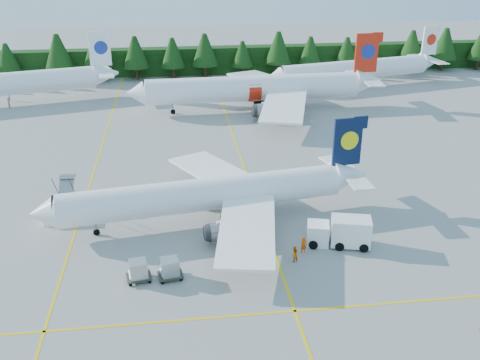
{
  "coord_description": "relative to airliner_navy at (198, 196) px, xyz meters",
  "views": [
    {
      "loc": [
        -3.04,
        -40.91,
        27.81
      ],
      "look_at": [
        3.87,
        13.13,
        3.5
      ],
      "focal_mm": 40.0,
      "sensor_mm": 36.0,
      "label": 1
    }
  ],
  "objects": [
    {
      "name": "service_truck",
      "position": [
        13.56,
        -6.6,
        -1.63
      ],
      "size": [
        6.56,
        3.67,
        2.99
      ],
      "rotation": [
        0.0,
        0.0,
        -0.24
      ],
      "color": "white",
      "rests_on": "ground"
    },
    {
      "name": "taxi_stripe_a",
      "position": [
        -13.06,
        9.55,
        -3.11
      ],
      "size": [
        0.25,
        120.0,
        0.01
      ],
      "primitive_type": "cube",
      "color": "yellow",
      "rests_on": "ground"
    },
    {
      "name": "taxi_stripe_b",
      "position": [
        6.94,
        9.55,
        -3.11
      ],
      "size": [
        0.25,
        120.0,
        0.01
      ],
      "primitive_type": "cube",
      "color": "yellow",
      "rests_on": "ground"
    },
    {
      "name": "crew_a",
      "position": [
        9.75,
        -7.63,
        -2.23
      ],
      "size": [
        0.74,
        0.61,
        1.75
      ],
      "primitive_type": "imported",
      "rotation": [
        0.0,
        0.0,
        0.35
      ],
      "color": "#E44904",
      "rests_on": "ground"
    },
    {
      "name": "crew_c",
      "position": [
        1.79,
        -4.37,
        -2.34
      ],
      "size": [
        0.71,
        0.77,
        1.55
      ],
      "primitive_type": "imported",
      "rotation": [
        0.0,
        0.0,
        0.99
      ],
      "color": "orange",
      "rests_on": "ground"
    },
    {
      "name": "airliner_red",
      "position": [
        11.37,
        41.06,
        0.82
      ],
      "size": [
        44.97,
        36.97,
        13.07
      ],
      "rotation": [
        0.0,
        0.0,
        0.04
      ],
      "color": "white",
      "rests_on": "ground"
    },
    {
      "name": "taxi_stripe_cross",
      "position": [
        0.94,
        -16.45,
        -3.11
      ],
      "size": [
        80.0,
        0.25,
        0.01
      ],
      "primitive_type": "cube",
      "color": "yellow",
      "rests_on": "ground"
    },
    {
      "name": "airstairs",
      "position": [
        -14.51,
        2.31,
        -2.3
      ],
      "size": [
        4.16,
        5.65,
        3.72
      ],
      "rotation": [
        0.0,
        0.0,
        -0.01
      ],
      "color": "white",
      "rests_on": "ground"
    },
    {
      "name": "ground",
      "position": [
        0.94,
        -10.45,
        -3.11
      ],
      "size": [
        320.0,
        320.0,
        0.0
      ],
      "primitive_type": "plane",
      "color": "gray",
      "rests_on": "ground"
    },
    {
      "name": "uld_pair",
      "position": [
        -4.59,
        -10.4,
        -1.99
      ],
      "size": [
        5.21,
        2.04,
        1.67
      ],
      "rotation": [
        0.0,
        0.0,
        0.16
      ],
      "color": "#313526",
      "rests_on": "ground"
    },
    {
      "name": "treeline_hedge",
      "position": [
        0.94,
        71.55,
        -0.11
      ],
      "size": [
        220.0,
        4.0,
        6.0
      ],
      "primitive_type": "cube",
      "color": "black",
      "rests_on": "ground"
    },
    {
      "name": "crew_b",
      "position": [
        8.48,
        -9.08,
        -2.31
      ],
      "size": [
        0.97,
        0.89,
        1.61
      ],
      "primitive_type": "imported",
      "rotation": [
        0.0,
        0.0,
        3.61
      ],
      "color": "orange",
      "rests_on": "ground"
    },
    {
      "name": "airliner_far_right",
      "position": [
        34.62,
        55.35,
        0.49
      ],
      "size": [
        38.94,
        12.06,
        11.49
      ],
      "rotation": [
        0.0,
        0.0,
        0.23
      ],
      "color": "white",
      "rests_on": "ground"
    },
    {
      "name": "airliner_navy",
      "position": [
        0.0,
        0.0,
        0.0
      ],
      "size": [
        35.46,
        28.99,
        10.34
      ],
      "rotation": [
        0.0,
        0.0,
        0.14
      ],
      "color": "white",
      "rests_on": "ground"
    }
  ]
}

